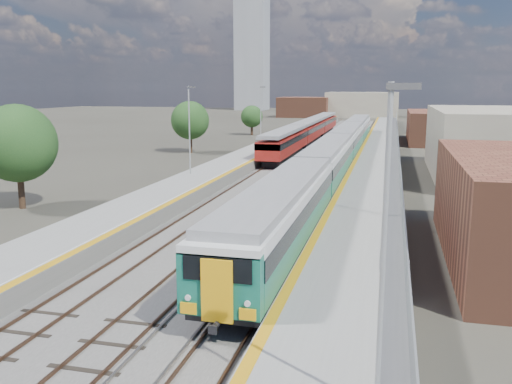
% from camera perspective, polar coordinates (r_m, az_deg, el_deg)
% --- Properties ---
extents(ground, '(320.00, 320.00, 0.00)m').
position_cam_1_polar(ground, '(60.66, 7.67, 2.92)').
color(ground, '#47443A').
rests_on(ground, ground).
extents(ballast_bed, '(10.50, 155.00, 0.06)m').
position_cam_1_polar(ballast_bed, '(63.39, 5.90, 3.33)').
color(ballast_bed, '#565451').
rests_on(ballast_bed, ground).
extents(tracks, '(8.96, 160.00, 0.17)m').
position_cam_1_polar(tracks, '(64.95, 6.64, 3.56)').
color(tracks, '#4C3323').
rests_on(tracks, ground).
extents(platform_right, '(4.70, 155.00, 8.52)m').
position_cam_1_polar(platform_right, '(62.70, 12.75, 3.50)').
color(platform_right, slate).
rests_on(platform_right, ground).
extents(platform_left, '(4.30, 155.00, 8.52)m').
position_cam_1_polar(platform_left, '(64.63, -0.08, 3.97)').
color(platform_left, slate).
rests_on(platform_left, ground).
extents(buildings, '(72.00, 185.50, 40.00)m').
position_cam_1_polar(buildings, '(150.37, 4.71, 11.82)').
color(buildings, brown).
rests_on(buildings, ground).
extents(green_train, '(2.87, 79.89, 3.16)m').
position_cam_1_polar(green_train, '(56.05, 8.75, 4.52)').
color(green_train, black).
rests_on(green_train, ground).
extents(red_train, '(2.71, 55.06, 3.42)m').
position_cam_1_polar(red_train, '(81.76, 5.53, 6.45)').
color(red_train, black).
rests_on(red_train, ground).
extents(tree_a, '(5.38, 5.38, 7.30)m').
position_cam_1_polar(tree_a, '(40.89, -23.82, 4.70)').
color(tree_a, '#382619').
rests_on(tree_a, ground).
extents(tree_b, '(4.92, 4.92, 6.67)m').
position_cam_1_polar(tree_b, '(70.77, -6.96, 7.49)').
color(tree_b, '#382619').
rests_on(tree_b, ground).
extents(tree_c, '(3.88, 3.88, 5.25)m').
position_cam_1_polar(tree_c, '(96.72, -0.45, 7.95)').
color(tree_c, '#382619').
rests_on(tree_c, ground).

